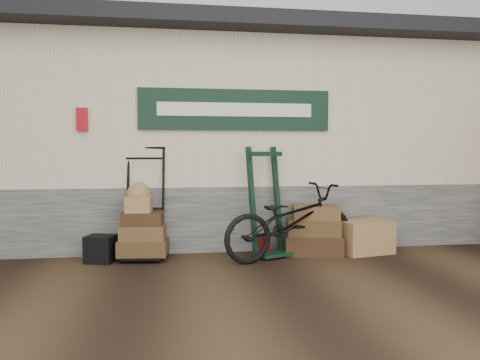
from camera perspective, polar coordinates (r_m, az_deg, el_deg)
name	(u,v)px	position (r m, az deg, el deg)	size (l,w,h in m)	color
ground	(272,269)	(5.65, 3.93, -10.73)	(80.00, 80.00, 0.00)	black
station_building	(238,138)	(8.17, -0.25, 5.12)	(14.40, 4.10, 3.20)	#4C4C47
porter_trolley	(145,201)	(6.21, -11.55, -2.54)	(0.74, 0.56, 1.48)	black
green_barrow	(267,202)	(6.22, 3.29, -2.63)	(0.52, 0.44, 1.45)	black
suitcase_stack	(313,229)	(6.42, 8.93, -5.95)	(0.76, 0.48, 0.67)	#362311
wicker_hamper	(365,237)	(6.65, 15.02, -6.70)	(0.68, 0.44, 0.44)	olive
black_trunk	(101,249)	(6.16, -16.64, -8.05)	(0.34, 0.29, 0.34)	black
bicycle	(290,217)	(6.05, 6.16, -4.56)	(1.86, 0.65, 1.08)	black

